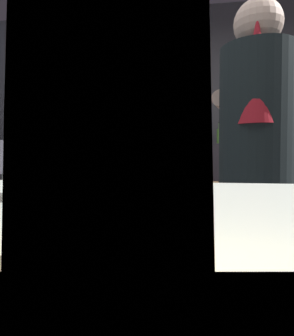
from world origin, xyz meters
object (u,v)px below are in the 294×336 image
at_px(pint_glass_near, 52,121).
at_px(bottle_hot_sauce, 168,135).
at_px(bartender, 256,163).
at_px(chefs_knife, 294,186).
at_px(bottle_soy, 197,136).
at_px(bottle_vinegar, 220,136).
at_px(bottle_olive_oil, 173,135).
at_px(mini_fridge, 2,199).
at_px(pint_glass_far, 97,26).
at_px(mixing_bowl, 159,181).

distance_m(pint_glass_near, bottle_hot_sauce, 2.99).
relative_size(bartender, chefs_knife, 7.42).
xyz_separation_m(bartender, bottle_soy, (-0.27, 1.76, 0.24)).
distance_m(bottle_vinegar, bottle_olive_oil, 0.47).
height_order(mini_fridge, bottle_soy, bottle_soy).
bearing_deg(chefs_knife, bottle_hot_sauce, 104.58).
height_order(pint_glass_far, bottle_olive_oil, bottle_olive_oil).
bearing_deg(mini_fridge, chefs_knife, -22.87).
distance_m(bottle_hot_sauce, bottle_olive_oil, 0.20).
relative_size(bottle_soy, bottle_olive_oil, 0.98).
distance_m(chefs_knife, bottle_hot_sauce, 1.67).
bearing_deg(chefs_knife, bartender, -142.10).
bearing_deg(bottle_hot_sauce, bartender, -72.06).
relative_size(bartender, mixing_bowl, 10.29).
bearing_deg(pint_glass_near, mini_fridge, 125.63).
distance_m(pint_glass_near, bottle_soy, 2.97).
height_order(bartender, pint_glass_near, bartender).
bearing_deg(mini_fridge, bottle_soy, 6.73).
bearing_deg(pint_glass_near, bottle_olive_oil, 92.27).
bearing_deg(bottle_vinegar, bottle_soy, 161.74).
relative_size(chefs_knife, bottle_soy, 1.09).
distance_m(bartender, pint_glass_near, 1.27).
bearing_deg(bottle_olive_oil, pint_glass_far, -85.76).
relative_size(mini_fridge, bartender, 0.69).
xyz_separation_m(pint_glass_near, bottle_olive_oil, (-0.11, 2.79, 0.18)).
bearing_deg(mini_fridge, bottle_vinegar, 4.25).
bearing_deg(bottle_vinegar, pint_glass_far, -94.52).
xyz_separation_m(pint_glass_far, bottle_vinegar, (0.24, 3.08, 0.18)).
relative_size(mixing_bowl, pint_glass_near, 1.21).
distance_m(mini_fridge, bartender, 2.83).
bearing_deg(bottle_hot_sauce, chefs_knife, -58.06).
distance_m(chefs_knife, pint_glass_near, 1.76).
distance_m(mini_fridge, chefs_knife, 2.87).
distance_m(pint_glass_far, bottle_hot_sauce, 3.20).
relative_size(pint_glass_near, bottle_hot_sauce, 0.54).
relative_size(bartender, pint_glass_near, 12.44).
relative_size(mini_fridge, pint_glass_near, 8.59).
height_order(mini_fridge, mixing_bowl, mini_fridge).
distance_m(bartender, bottle_olive_oil, 1.69).
bearing_deg(pint_glass_far, pint_glass_near, 119.43).
bearing_deg(chefs_knife, mini_fridge, 139.77).
bearing_deg(bartender, bottle_hot_sauce, 30.17).
height_order(pint_glass_near, bottle_soy, bottle_soy).
bearing_deg(mini_fridge, pint_glass_near, -54.37).
xyz_separation_m(chefs_knife, bottle_soy, (-0.55, 1.35, 0.38)).
bearing_deg(chefs_knife, pint_glass_far, -125.03).
height_order(bartender, bottle_vinegar, bartender).
bearing_deg(bottle_soy, chefs_knife, -67.76).
height_order(mini_fridge, chefs_knife, mini_fridge).
bearing_deg(bottle_hot_sauce, bottle_olive_oil, -71.96).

